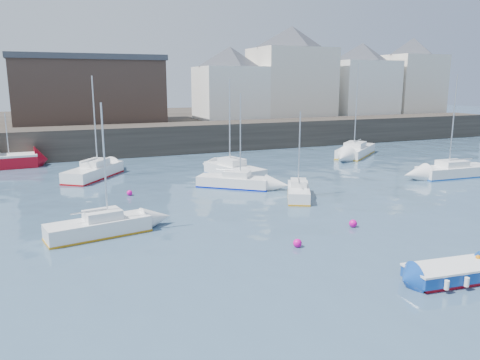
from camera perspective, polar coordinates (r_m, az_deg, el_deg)
name	(u,v)px	position (r m, az deg, el deg)	size (l,w,h in m)	color
water	(356,274)	(19.64, 13.93, -11.06)	(220.00, 220.00, 0.00)	#2D4760
quay_wall	(157,139)	(50.95, -10.09, 4.97)	(90.00, 5.00, 3.00)	#28231E
land_strip	(128,125)	(68.54, -13.46, 6.50)	(90.00, 32.00, 2.80)	#28231E
bldg_east_a	(291,71)	(64.36, 6.27, 13.03)	(13.36, 13.36, 11.80)	beige
bldg_east_b	(361,79)	(69.92, 14.55, 11.86)	(11.88, 11.88, 9.95)	white
bldg_east_c	(411,75)	(75.68, 20.13, 11.89)	(11.14, 11.14, 10.95)	beige
bldg_east_d	(230,83)	(60.06, -1.23, 11.79)	(11.14, 11.14, 8.95)	white
warehouse	(88,89)	(57.59, -18.02, 10.47)	(16.40, 10.40, 7.60)	#3D2D26
blue_dinghy	(451,273)	(19.99, 24.30, -10.24)	(3.64, 2.03, 0.67)	#9A0716
sailboat_a	(99,227)	(24.41, -16.81, -5.47)	(5.26, 2.53, 6.57)	white
sailboat_b	(234,181)	(33.88, -0.75, -0.16)	(5.13, 4.61, 6.76)	white
sailboat_c	(298,192)	(31.02, 7.14, -1.41)	(3.24, 4.44, 5.66)	white
sailboat_d	(454,171)	(41.34, 24.67, 1.03)	(6.44, 2.41, 8.07)	white
sailboat_f	(234,171)	(37.41, -0.74, 1.17)	(3.39, 6.24, 7.73)	white
sailboat_g	(356,151)	(49.75, 13.91, 3.50)	(7.12, 6.40, 9.22)	white
sailboat_h	(94,171)	(38.94, -17.38, 1.01)	(5.30, 6.14, 7.97)	white
buoy_near	(297,247)	(22.14, 7.01, -8.10)	(0.41, 0.41, 0.41)	#D6058A
buoy_mid	(353,227)	(25.57, 13.60, -5.58)	(0.42, 0.42, 0.42)	#D6058A
buoy_far	(130,195)	(32.42, -13.30, -1.84)	(0.38, 0.38, 0.38)	#D6058A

